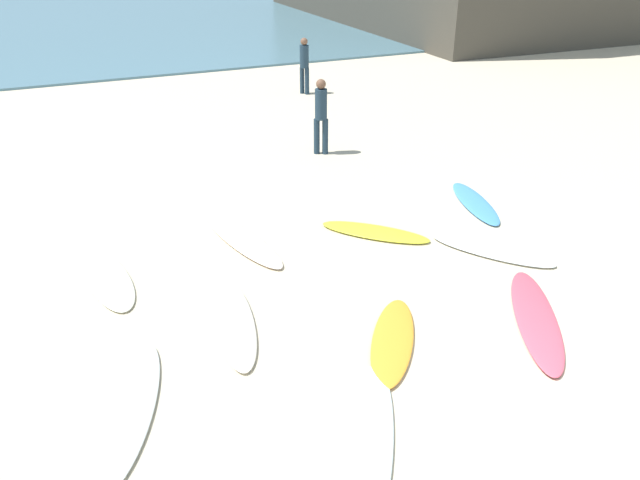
# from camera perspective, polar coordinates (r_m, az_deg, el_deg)

# --- Properties ---
(ground_plane) EXTENTS (120.00, 120.00, 0.00)m
(ground_plane) POSITION_cam_1_polar(r_m,az_deg,el_deg) (8.15, 22.14, -11.81)
(ground_plane) COLOR beige
(ocean_water) EXTENTS (120.00, 40.00, 0.08)m
(ocean_water) POSITION_cam_1_polar(r_m,az_deg,el_deg) (43.04, -18.44, 19.57)
(ocean_water) COLOR slate
(ocean_water) RESTS_ON ground_plane
(surfboard_0) EXTENTS (0.92, 2.22, 0.08)m
(surfboard_0) POSITION_cam_1_polar(r_m,az_deg,el_deg) (8.50, -7.83, -7.60)
(surfboard_0) COLOR white
(surfboard_0) RESTS_ON ground_plane
(surfboard_1) EXTENTS (1.75, 2.42, 0.08)m
(surfboard_1) POSITION_cam_1_polar(r_m,az_deg,el_deg) (6.81, 4.63, -18.04)
(surfboard_1) COLOR white
(surfboard_1) RESTS_ON ground_plane
(surfboard_2) EXTENTS (1.80, 2.44, 0.09)m
(surfboard_2) POSITION_cam_1_polar(r_m,az_deg,el_deg) (9.01, 19.34, -6.84)
(surfboard_2) COLOR #DB4D60
(surfboard_2) RESTS_ON ground_plane
(surfboard_3) EXTENTS (1.57, 1.90, 0.09)m
(surfboard_3) POSITION_cam_1_polar(r_m,az_deg,el_deg) (8.16, 6.74, -9.18)
(surfboard_3) COLOR orange
(surfboard_3) RESTS_ON ground_plane
(surfboard_4) EXTENTS (1.40, 2.47, 0.07)m
(surfboard_4) POSITION_cam_1_polar(r_m,az_deg,el_deg) (7.45, -17.35, -14.65)
(surfboard_4) COLOR white
(surfboard_4) RESTS_ON ground_plane
(surfboard_5) EXTENTS (1.06, 2.14, 0.08)m
(surfboard_5) POSITION_cam_1_polar(r_m,az_deg,el_deg) (12.33, 14.15, 3.36)
(surfboard_5) COLOR #4890D4
(surfboard_5) RESTS_ON ground_plane
(surfboard_6) EXTENTS (0.74, 1.95, 0.07)m
(surfboard_6) POSITION_cam_1_polar(r_m,az_deg,el_deg) (9.88, -18.84, -3.63)
(surfboard_6) COLOR #EBE9CD
(surfboard_6) RESTS_ON ground_plane
(surfboard_7) EXTENTS (1.76, 1.79, 0.07)m
(surfboard_7) POSITION_cam_1_polar(r_m,az_deg,el_deg) (10.85, 5.11, 0.74)
(surfboard_7) COLOR yellow
(surfboard_7) RESTS_ON ground_plane
(surfboard_8) EXTENTS (0.98, 2.44, 0.09)m
(surfboard_8) POSITION_cam_1_polar(r_m,az_deg,el_deg) (10.59, -7.10, -0.05)
(surfboard_8) COLOR #F8DFC9
(surfboard_8) RESTS_ON ground_plane
(surfboard_9) EXTENTS (1.65, 2.05, 0.08)m
(surfboard_9) POSITION_cam_1_polar(r_m,az_deg,el_deg) (10.60, 15.64, -0.89)
(surfboard_9) COLOR white
(surfboard_9) RESTS_ON ground_plane
(beachgoer_near) EXTENTS (0.38, 0.38, 1.75)m
(beachgoer_near) POSITION_cam_1_polar(r_m,az_deg,el_deg) (14.45, 0.09, 11.68)
(beachgoer_near) COLOR #1E3342
(beachgoer_near) RESTS_ON ground_plane
(beachgoer_mid) EXTENTS (0.38, 0.38, 1.73)m
(beachgoer_mid) POSITION_cam_1_polar(r_m,az_deg,el_deg) (20.04, -1.46, 16.05)
(beachgoer_mid) COLOR #1E3342
(beachgoer_mid) RESTS_ON ground_plane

